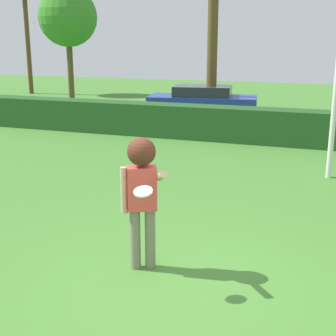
{
  "coord_description": "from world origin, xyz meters",
  "views": [
    {
      "loc": [
        1.89,
        -5.18,
        3.01
      ],
      "look_at": [
        -0.44,
        1.29,
        1.15
      ],
      "focal_mm": 51.08,
      "sensor_mm": 36.0,
      "label": 1
    }
  ],
  "objects": [
    {
      "name": "frisbee",
      "position": [
        -0.2,
        -0.26,
        1.28
      ],
      "size": [
        0.23,
        0.22,
        0.09
      ],
      "color": "white"
    },
    {
      "name": "ground_plane",
      "position": [
        0.0,
        0.0,
        0.0
      ],
      "size": [
        60.0,
        60.0,
        0.0
      ],
      "primitive_type": "plane",
      "color": "#447D30"
    },
    {
      "name": "hedge_row",
      "position": [
        0.0,
        9.0,
        0.51
      ],
      "size": [
        27.25,
        0.9,
        1.02
      ],
      "primitive_type": "cube",
      "color": "#214E1F",
      "rests_on": "ground"
    },
    {
      "name": "parked_car_blue",
      "position": [
        -3.23,
        13.02,
        0.69
      ],
      "size": [
        4.41,
        2.32,
        1.25
      ],
      "color": "#263FA5",
      "rests_on": "ground"
    },
    {
      "name": "person",
      "position": [
        -0.44,
        0.28,
        1.18
      ],
      "size": [
        0.76,
        0.63,
        1.81
      ],
      "color": "gray",
      "rests_on": "ground"
    },
    {
      "name": "oak_tree",
      "position": [
        -9.89,
        14.28,
        3.94
      ],
      "size": [
        2.62,
        2.62,
        5.28
      ],
      "color": "brown",
      "rests_on": "ground"
    }
  ]
}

